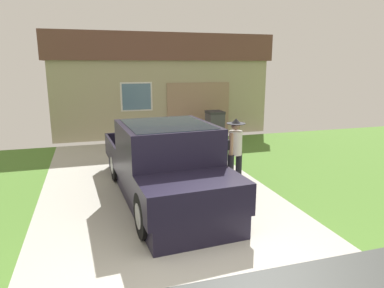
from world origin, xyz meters
name	(u,v)px	position (x,y,z in m)	size (l,w,h in m)	color
pickup_truck	(166,167)	(0.09, 3.00, 0.76)	(2.23, 5.32, 1.71)	black
person_with_hat	(235,150)	(1.73, 3.08, 0.98)	(0.43, 0.43, 1.72)	black
handbag	(236,190)	(1.67, 2.83, 0.12)	(0.38, 0.19, 0.42)	#232328
house_with_garage	(154,82)	(1.59, 12.28, 2.08)	(9.10, 5.66, 4.09)	tan
wheeled_trash_bin	(215,124)	(3.24, 8.44, 0.62)	(0.60, 0.72, 1.14)	#424247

